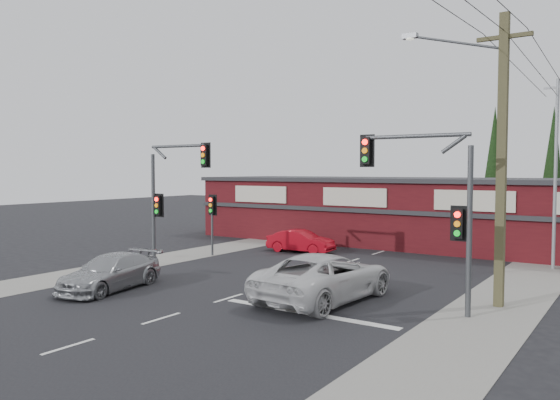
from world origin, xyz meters
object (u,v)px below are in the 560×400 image
Objects in this scene: red_sedan at (301,241)px; utility_pole at (498,150)px; silver_suv at (110,272)px; white_suv at (325,277)px; shop_building at (396,210)px.

utility_pole is at bearing -123.59° from red_sedan.
silver_suv is at bearing 171.03° from red_sedan.
utility_pole is at bearing -150.81° from white_suv.
silver_suv is 0.47× the size of utility_pole.
silver_suv is 1.22× the size of red_sedan.
red_sedan is at bearing 75.73° from silver_suv.
utility_pole is at bearing 13.94° from silver_suv.
white_suv is at bearing 12.72° from silver_suv.
silver_suv is 12.61m from red_sedan.
red_sedan is (1.00, 12.57, -0.05)m from silver_suv.
silver_suv is 0.17× the size of shop_building.
utility_pole is (12.18, -6.80, 4.75)m from red_sedan.
red_sedan is 0.39× the size of utility_pole.
shop_building is at bearing -72.46° from white_suv.
white_suv is 17.06m from shop_building.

